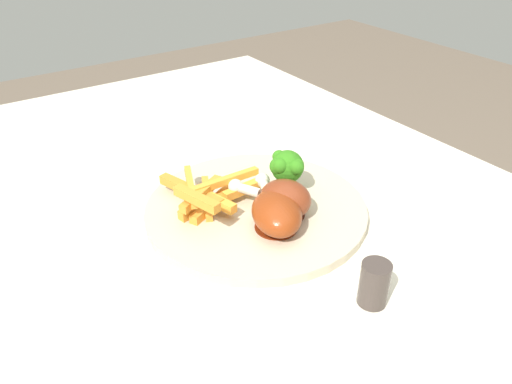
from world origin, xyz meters
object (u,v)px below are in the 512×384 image
at_px(broccoli_floret_front, 286,167).
at_px(dinner_plate, 256,209).
at_px(chicken_drumstick_near, 276,211).
at_px(chicken_drumstick_far, 282,198).
at_px(carrot_fries_pile, 208,195).
at_px(pepper_shaker, 373,285).
at_px(dining_table, 288,296).

bearing_deg(broccoli_floret_front, dinner_plate, -83.35).
relative_size(chicken_drumstick_near, chicken_drumstick_far, 1.18).
distance_m(carrot_fries_pile, chicken_drumstick_near, 0.09).
bearing_deg(dinner_plate, broccoli_floret_front, 96.65).
distance_m(broccoli_floret_front, carrot_fries_pile, 0.11).
distance_m(broccoli_floret_front, chicken_drumstick_far, 0.05).
bearing_deg(pepper_shaker, dining_table, 179.05).
xyz_separation_m(dining_table, dinner_plate, (-0.06, -0.01, 0.10)).
relative_size(dinner_plate, chicken_drumstick_far, 2.50).
height_order(broccoli_floret_front, chicken_drumstick_far, broccoli_floret_front).
height_order(dining_table, carrot_fries_pile, carrot_fries_pile).
height_order(chicken_drumstick_near, pepper_shaker, chicken_drumstick_near).
xyz_separation_m(chicken_drumstick_far, pepper_shaker, (0.16, -0.01, -0.01)).
height_order(dining_table, broccoli_floret_front, broccoli_floret_front).
bearing_deg(chicken_drumstick_far, chicken_drumstick_near, -53.20).
xyz_separation_m(chicken_drumstick_near, chicken_drumstick_far, (-0.02, 0.02, 0.00)).
distance_m(dinner_plate, pepper_shaker, 0.20).
relative_size(dinner_plate, pepper_shaker, 5.81).
height_order(carrot_fries_pile, chicken_drumstick_near, carrot_fries_pile).
bearing_deg(dinner_plate, pepper_shaker, 1.43).
distance_m(dining_table, chicken_drumstick_near, 0.13).
height_order(chicken_drumstick_near, chicken_drumstick_far, chicken_drumstick_far).
xyz_separation_m(chicken_drumstick_near, pepper_shaker, (0.15, 0.01, -0.01)).
height_order(dinner_plate, chicken_drumstick_near, chicken_drumstick_near).
bearing_deg(chicken_drumstick_near, broccoli_floret_front, 134.12).
distance_m(dinner_plate, carrot_fries_pile, 0.06).
xyz_separation_m(carrot_fries_pile, chicken_drumstick_near, (0.08, 0.05, 0.00)).
bearing_deg(chicken_drumstick_far, broccoli_floret_front, 137.78).
relative_size(broccoli_floret_front, chicken_drumstick_near, 0.43).
height_order(dinner_plate, chicken_drumstick_far, chicken_drumstick_far).
xyz_separation_m(dinner_plate, chicken_drumstick_near, (0.05, -0.01, 0.03)).
relative_size(broccoli_floret_front, carrot_fries_pile, 0.42).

